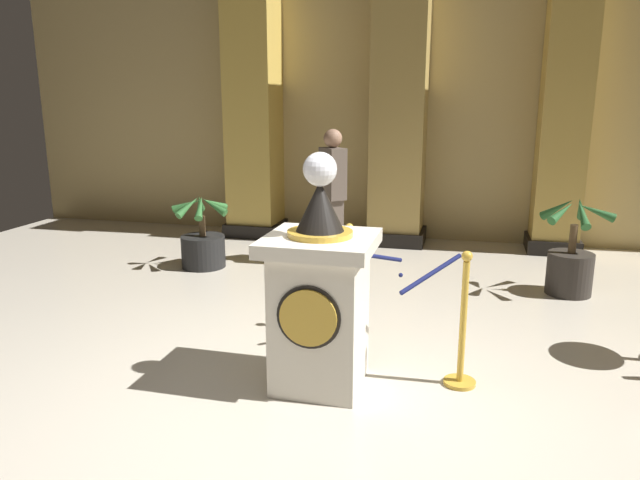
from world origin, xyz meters
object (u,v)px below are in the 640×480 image
Objects in this scene: stanchion_far at (349,295)px; potted_palm_right at (570,264)px; pedestal_clock at (320,297)px; bystander_guest at (333,193)px; potted_palm_left at (203,244)px; stanchion_near at (462,339)px.

potted_palm_right is at bearing 37.88° from stanchion_far.
potted_palm_right is (2.13, 1.65, -0.01)m from stanchion_far.
pedestal_clock is 1.00× the size of bystander_guest.
pedestal_clock is 1.11m from stanchion_far.
potted_palm_right is at bearing -11.00° from bystander_guest.
pedestal_clock is 3.52m from potted_palm_left.
stanchion_near is at bearing -37.14° from potted_palm_left.
stanchion_far is at bearing -36.65° from potted_palm_left.
potted_palm_left is (-3.24, 2.45, -0.07)m from stanchion_near.
bystander_guest is (1.56, 0.54, 0.63)m from potted_palm_left.
potted_palm_left is (-2.22, 2.71, -0.40)m from pedestal_clock.
bystander_guest reaches higher than potted_palm_left.
potted_palm_left is at bearing 142.86° from stanchion_near.
bystander_guest is at bearing 106.76° from stanchion_far.
stanchion_near reaches higher than potted_palm_left.
potted_palm_right is (1.11, 2.45, -0.02)m from stanchion_near.
pedestal_clock is 1.57× the size of potted_palm_right.
stanchion_near is at bearing 13.89° from pedestal_clock.
potted_palm_right is at bearing 0.01° from potted_palm_left.
potted_palm_right is (2.13, 2.71, -0.35)m from pedestal_clock.
stanchion_near is at bearing -38.17° from stanchion_far.
stanchion_near is 1.02× the size of stanchion_far.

